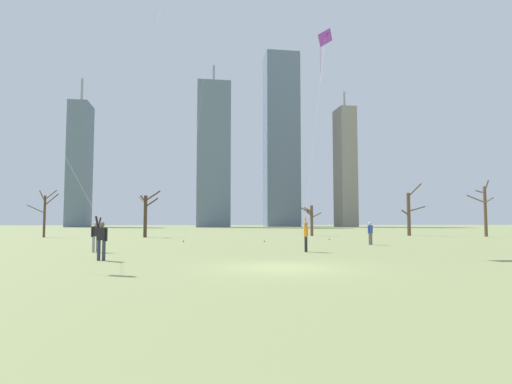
{
  "coord_description": "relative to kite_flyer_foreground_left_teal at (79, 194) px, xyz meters",
  "views": [
    {
      "loc": [
        -3.29,
        -15.05,
        1.62
      ],
      "look_at": [
        0.0,
        6.0,
        3.11
      ],
      "focal_mm": 30.05,
      "sensor_mm": 36.0,
      "label": 1
    }
  ],
  "objects": [
    {
      "name": "bare_tree_leftmost",
      "position": [
        37.03,
        23.68,
        0.28
      ],
      "size": [
        1.45,
        3.06,
        6.17
      ],
      "color": "brown",
      "rests_on": "ground"
    },
    {
      "name": "ground_plane",
      "position": [
        7.95,
        -4.17,
        -2.82
      ],
      "size": [
        400.0,
        400.0,
        0.0
      ],
      "primitive_type": "plane",
      "color": "#848E56"
    },
    {
      "name": "skyline_mid_tower_left",
      "position": [
        55.25,
        114.33,
        16.76
      ],
      "size": [
        5.32,
        8.64,
        44.87
      ],
      "color": "gray",
      "rests_on": "ground"
    },
    {
      "name": "kite_flyer_foreground_left_teal",
      "position": [
        0.0,
        0.0,
        0.0
      ],
      "size": [
        6.86,
        2.62,
        12.8
      ],
      "color": "#33384C",
      "rests_on": "ground"
    },
    {
      "name": "bare_tree_far_right_edge",
      "position": [
        30.45,
        28.08,
        -0.04
      ],
      "size": [
        2.98,
        0.88,
        6.25
      ],
      "color": "brown",
      "rests_on": "ground"
    },
    {
      "name": "bare_tree_right_of_center",
      "position": [
        0.17,
        27.31,
        -0.16
      ],
      "size": [
        2.38,
        2.77,
        5.06
      ],
      "color": "#423326",
      "rests_on": "ground"
    },
    {
      "name": "bare_tree_rightmost",
      "position": [
        18.72,
        29.16,
        -0.79
      ],
      "size": [
        2.01,
        2.5,
        3.54
      ],
      "color": "brown",
      "rests_on": "ground"
    },
    {
      "name": "skyline_slender_spire",
      "position": [
        36.18,
        125.26,
        27.45
      ],
      "size": [
        11.59,
        9.25,
        60.53
      ],
      "color": "slate",
      "rests_on": "ground"
    },
    {
      "name": "kite_flyer_midfield_left_purple",
      "position": [
        11.48,
        4.24,
        0.85
      ],
      "size": [
        3.38,
        4.87,
        14.57
      ],
      "color": "black",
      "rests_on": "ground"
    },
    {
      "name": "skyline_mid_tower_right",
      "position": [
        -29.82,
        122.53,
        16.9
      ],
      "size": [
        5.88,
        10.81,
        47.65
      ],
      "color": "slate",
      "rests_on": "ground"
    },
    {
      "name": "skyline_squat_block",
      "position": [
        11.77,
        112.44,
        19.48
      ],
      "size": [
        10.1,
        9.79,
        50.67
      ],
      "color": "slate",
      "rests_on": "ground"
    },
    {
      "name": "kite_flyer_midfield_center_white",
      "position": [
        0.53,
        5.88,
        2.11
      ],
      "size": [
        4.92,
        5.8,
        22.14
      ],
      "color": "gray",
      "rests_on": "ground"
    },
    {
      "name": "bystander_watching_nearby",
      "position": [
        17.41,
        9.67,
        -1.91
      ],
      "size": [
        0.45,
        0.35,
        1.62
      ],
      "color": "#726656",
      "rests_on": "ground"
    },
    {
      "name": "bare_tree_center",
      "position": [
        -10.42,
        28.93,
        -0.16
      ],
      "size": [
        3.08,
        2.06,
        5.03
      ],
      "color": "#4C3828",
      "rests_on": "ground"
    }
  ]
}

